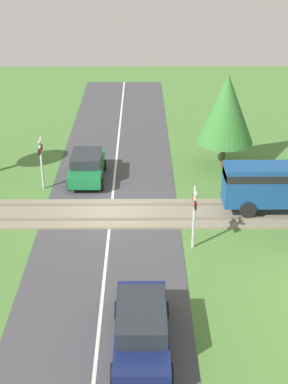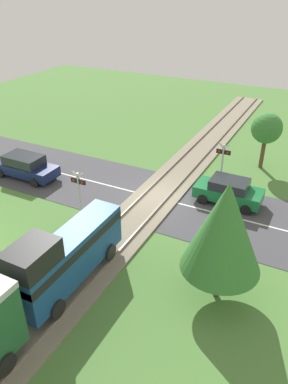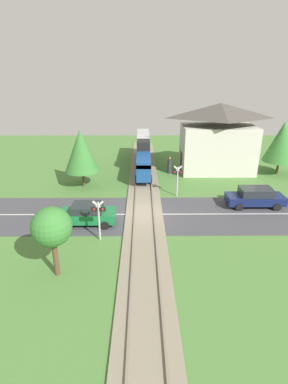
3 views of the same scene
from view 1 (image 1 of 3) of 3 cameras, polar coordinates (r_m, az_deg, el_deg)
name	(u,v)px [view 1 (image 1 of 3)]	position (r m, az deg, el deg)	size (l,w,h in m)	color
ground_plane	(111,215)	(25.31, -3.57, -2.44)	(60.00, 60.00, 0.00)	#4C7A38
road_surface	(111,215)	(25.30, -3.57, -2.42)	(48.00, 6.40, 0.02)	#424247
track_bed	(111,214)	(25.27, -3.57, -2.31)	(2.80, 48.00, 0.24)	gray
car_near_crossing	(87,166)	(28.62, -6.10, 2.78)	(3.85, 1.87, 1.50)	#197038
car_far_side	(142,327)	(17.50, -0.26, -14.19)	(4.50, 1.87, 1.55)	#141E4C
crossing_signal_west_approach	(41,157)	(27.54, -10.93, 3.70)	(0.90, 0.18, 2.75)	#B7B7B7
crossing_signal_east_approach	(194,210)	(22.01, 5.39, -1.95)	(0.90, 0.18, 2.75)	#B7B7B7
tree_roadside_hedge	(226,109)	(29.49, 8.77, 8.78)	(3.16, 3.16, 5.31)	brown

